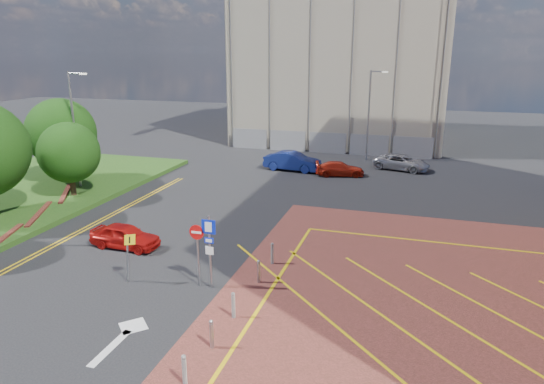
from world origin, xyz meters
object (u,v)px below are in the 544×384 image
at_px(lamp_back, 370,112).
at_px(warning_sign, 128,252).
at_px(tree_c, 69,153).
at_px(lamp_left_far, 75,125).
at_px(car_red_back, 340,169).
at_px(tree_d, 61,133).
at_px(car_blue_back, 293,161).
at_px(sign_cluster, 205,244).
at_px(car_red_left, 125,236).
at_px(car_silver_back, 401,162).

distance_m(lamp_back, warning_sign, 28.62).
distance_m(tree_c, lamp_left_far, 2.65).
height_order(lamp_back, car_red_back, lamp_back).
bearing_deg(warning_sign, tree_c, 137.59).
xyz_separation_m(tree_d, lamp_left_far, (2.08, -1.00, 0.79)).
bearing_deg(car_blue_back, tree_d, 126.80).
relative_size(tree_c, sign_cluster, 1.53).
relative_size(tree_d, warning_sign, 2.71).
relative_size(tree_d, car_red_left, 1.68).
height_order(lamp_left_far, warning_sign, lamp_left_far).
bearing_deg(tree_c, tree_d, 135.00).
distance_m(warning_sign, car_red_left, 4.18).
relative_size(lamp_back, warning_sign, 3.57).
height_order(tree_d, lamp_left_far, lamp_left_far).
height_order(warning_sign, car_red_back, warning_sign).
distance_m(sign_cluster, car_silver_back, 25.06).
height_order(warning_sign, car_blue_back, warning_sign).
height_order(tree_c, lamp_back, lamp_back).
relative_size(tree_d, car_blue_back, 1.28).
bearing_deg(warning_sign, car_blue_back, 85.83).
bearing_deg(lamp_left_far, sign_cluster, -36.82).
relative_size(car_blue_back, car_red_back, 1.23).
xyz_separation_m(lamp_left_far, car_red_back, (17.04, 9.53, -4.10)).
xyz_separation_m(car_red_left, car_red_back, (8.05, 17.78, -0.06)).
distance_m(lamp_back, sign_cluster, 27.38).
relative_size(lamp_left_far, lamp_back, 1.00).
bearing_deg(car_silver_back, tree_d, 131.19).
relative_size(warning_sign, car_red_back, 0.58).
distance_m(tree_d, car_red_back, 21.20).
height_order(lamp_back, car_red_left, lamp_back).
xyz_separation_m(lamp_left_far, car_silver_back, (21.65, 13.03, -4.02)).
bearing_deg(car_red_left, car_blue_back, -10.11).
height_order(lamp_back, car_blue_back, lamp_back).
xyz_separation_m(lamp_back, car_red_back, (-1.46, -6.47, -3.80)).
distance_m(tree_c, lamp_back, 25.19).
bearing_deg(car_blue_back, lamp_back, -37.82).
distance_m(lamp_back, car_red_left, 26.32).
distance_m(sign_cluster, car_red_left, 6.50).
distance_m(tree_c, car_silver_back, 25.73).
bearing_deg(car_silver_back, car_blue_back, 122.69).
xyz_separation_m(car_blue_back, car_red_back, (4.06, -0.61, -0.22)).
bearing_deg(car_blue_back, car_red_left, 173.28).
bearing_deg(car_red_back, tree_c, 111.39).
bearing_deg(lamp_left_far, car_blue_back, 38.02).
relative_size(lamp_left_far, car_silver_back, 1.74).
bearing_deg(car_silver_back, lamp_back, 60.99).
height_order(lamp_back, warning_sign, lamp_back).
height_order(tree_c, car_red_back, tree_c).
bearing_deg(tree_c, car_red_left, -37.78).
bearing_deg(car_red_left, car_red_back, -22.23).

